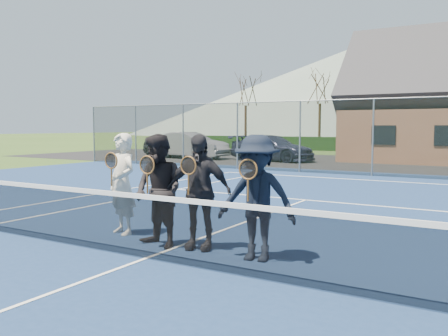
# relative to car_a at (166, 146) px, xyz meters

# --- Properties ---
(ground) EXTENTS (220.00, 220.00, 0.00)m
(ground) POSITION_rel_car_a_xyz_m (14.39, 0.85, -0.67)
(ground) COLOR #2F4A1A
(ground) RESTS_ON ground
(court_surface) EXTENTS (30.00, 30.00, 0.02)m
(court_surface) POSITION_rel_car_a_xyz_m (14.39, -19.15, -0.66)
(court_surface) COLOR navy
(court_surface) RESTS_ON ground
(tarmac_carpark) EXTENTS (40.00, 12.00, 0.01)m
(tarmac_carpark) POSITION_rel_car_a_xyz_m (10.39, 0.85, -0.66)
(tarmac_carpark) COLOR black
(tarmac_carpark) RESTS_ON ground
(hedge_row) EXTENTS (40.00, 1.20, 1.10)m
(hedge_row) POSITION_rel_car_a_xyz_m (14.39, 12.85, -0.12)
(hedge_row) COLOR black
(hedge_row) RESTS_ON ground
(hill_west) EXTENTS (110.00, 110.00, 18.00)m
(hill_west) POSITION_rel_car_a_xyz_m (-10.61, 75.85, 8.33)
(hill_west) COLOR slate
(hill_west) RESTS_ON ground
(car_a) EXTENTS (4.23, 2.87, 1.34)m
(car_a) POSITION_rel_car_a_xyz_m (0.00, 0.00, 0.00)
(car_a) COLOR black
(car_a) RESTS_ON ground
(car_b) EXTENTS (4.90, 1.76, 1.61)m
(car_b) POSITION_rel_car_a_xyz_m (2.31, -0.65, 0.13)
(car_b) COLOR gray
(car_b) RESTS_ON ground
(car_c) EXTENTS (5.26, 2.77, 1.46)m
(car_c) POSITION_rel_car_a_xyz_m (7.51, -0.06, 0.06)
(car_c) COLOR #1B1E37
(car_c) RESTS_ON ground
(court_markings) EXTENTS (11.03, 23.83, 0.01)m
(court_markings) POSITION_rel_car_a_xyz_m (14.39, -19.15, -0.64)
(court_markings) COLOR white
(court_markings) RESTS_ON court_surface
(tennis_net) EXTENTS (11.68, 0.08, 1.10)m
(tennis_net) POSITION_rel_car_a_xyz_m (14.39, -19.15, -0.13)
(tennis_net) COLOR slate
(tennis_net) RESTS_ON ground
(perimeter_fence) EXTENTS (30.07, 0.07, 3.02)m
(perimeter_fence) POSITION_rel_car_a_xyz_m (14.39, -5.65, 0.86)
(perimeter_fence) COLOR slate
(perimeter_fence) RESTS_ON ground
(tree_a) EXTENTS (3.20, 3.20, 7.77)m
(tree_a) POSITION_rel_car_a_xyz_m (-1.61, 13.85, 5.12)
(tree_a) COLOR #3A2215
(tree_a) RESTS_ON ground
(tree_b) EXTENTS (3.20, 3.20, 7.77)m
(tree_b) POSITION_rel_car_a_xyz_m (5.39, 13.85, 5.12)
(tree_b) COLOR #342313
(tree_b) RESTS_ON ground
(player_a) EXTENTS (0.75, 0.61, 1.80)m
(player_a) POSITION_rel_car_a_xyz_m (12.99, -18.11, 0.25)
(player_a) COLOR white
(player_a) RESTS_ON court_surface
(player_b) EXTENTS (1.01, 0.87, 1.80)m
(player_b) POSITION_rel_car_a_xyz_m (14.12, -18.51, 0.25)
(player_b) COLOR black
(player_b) RESTS_ON court_surface
(player_c) EXTENTS (1.13, 0.69, 1.80)m
(player_c) POSITION_rel_car_a_xyz_m (14.72, -18.28, 0.25)
(player_c) COLOR #232227
(player_c) RESTS_ON court_surface
(player_d) EXTENTS (1.24, 0.81, 1.80)m
(player_d) POSITION_rel_car_a_xyz_m (15.79, -18.38, 0.25)
(player_d) COLOR black
(player_d) RESTS_ON court_surface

